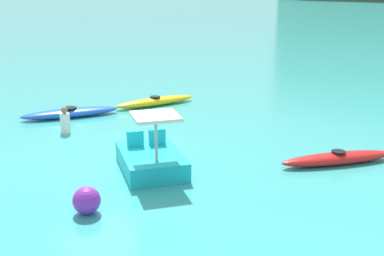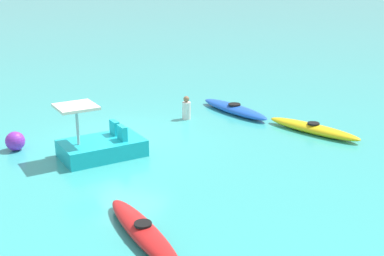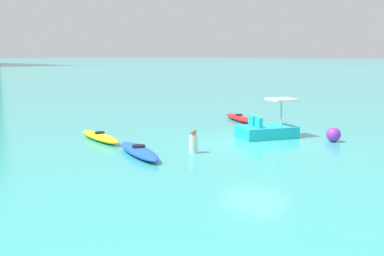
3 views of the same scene
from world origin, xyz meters
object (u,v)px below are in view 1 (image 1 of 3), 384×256
(kayak_red, at_px, (338,158))
(kayak_yellow, at_px, (155,101))
(person_near_shore, at_px, (65,121))
(kayak_blue, at_px, (70,113))
(pedal_boat_cyan, at_px, (151,158))
(buoy_purple, at_px, (87,200))

(kayak_red, bearing_deg, kayak_yellow, 168.43)
(kayak_red, distance_m, person_near_shore, 8.62)
(kayak_yellow, bearing_deg, kayak_red, -11.57)
(kayak_blue, xyz_separation_m, person_near_shore, (1.51, -1.33, 0.22))
(kayak_yellow, height_order, pedal_boat_cyan, pedal_boat_cyan)
(pedal_boat_cyan, height_order, person_near_shore, pedal_boat_cyan)
(buoy_purple, distance_m, person_near_shore, 6.21)
(kayak_yellow, bearing_deg, person_near_shore, -85.68)
(kayak_yellow, height_order, person_near_shore, person_near_shore)
(kayak_yellow, bearing_deg, pedal_boat_cyan, -47.39)
(kayak_red, relative_size, person_near_shore, 3.44)
(person_near_shore, bearing_deg, pedal_boat_cyan, -8.26)
(pedal_boat_cyan, xyz_separation_m, buoy_purple, (0.71, -2.70, -0.04))
(kayak_red, height_order, kayak_yellow, same)
(person_near_shore, bearing_deg, buoy_purple, -32.71)
(pedal_boat_cyan, bearing_deg, kayak_blue, 161.72)
(buoy_purple, bearing_deg, kayak_yellow, 124.91)
(kayak_yellow, xyz_separation_m, buoy_purple, (5.57, -7.99, 0.14))
(buoy_purple, bearing_deg, kayak_blue, 145.14)
(kayak_yellow, distance_m, pedal_boat_cyan, 7.19)
(kayak_blue, height_order, kayak_yellow, same)
(pedal_boat_cyan, relative_size, person_near_shore, 3.21)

